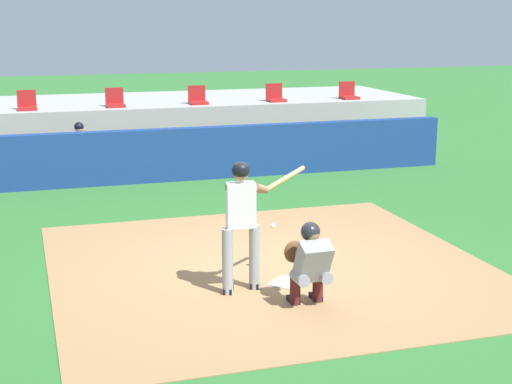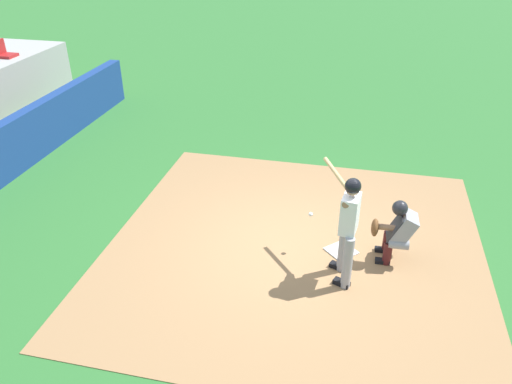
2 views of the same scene
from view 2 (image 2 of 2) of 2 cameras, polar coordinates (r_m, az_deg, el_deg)
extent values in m
plane|color=#2D6B2D|center=(8.72, 4.52, -6.21)|extent=(80.00, 80.00, 0.00)
cube|color=#9E754C|center=(8.71, 4.52, -6.18)|extent=(6.40, 6.40, 0.01)
cube|color=white|center=(8.66, 9.80, -6.70)|extent=(0.62, 0.62, 0.02)
cylinder|color=#99999E|center=(7.68, 10.51, -8.12)|extent=(0.15, 0.15, 0.92)
cylinder|color=#99999E|center=(8.00, 10.03, -6.29)|extent=(0.15, 0.15, 0.92)
cube|color=white|center=(7.41, 10.78, -2.48)|extent=(0.41, 0.29, 0.60)
sphere|color=#996B4C|center=(7.19, 11.10, 0.42)|extent=(0.21, 0.21, 0.21)
sphere|color=black|center=(7.18, 11.13, 0.66)|extent=(0.24, 0.24, 0.24)
cylinder|color=#996B4C|center=(7.38, 10.51, -0.69)|extent=(0.57, 0.13, 0.18)
cylinder|color=#996B4C|center=(7.54, 11.17, -0.05)|extent=(0.26, 0.22, 0.17)
cylinder|color=tan|center=(7.91, 9.31, 2.02)|extent=(0.75, 0.51, 0.24)
cube|color=black|center=(7.95, 9.84, -10.33)|extent=(0.21, 0.29, 0.09)
cube|color=black|center=(8.27, 9.40, -8.48)|extent=(0.21, 0.29, 0.09)
cylinder|color=gray|center=(8.34, 16.13, -5.81)|extent=(0.17, 0.32, 0.16)
cylinder|color=#4C1919|center=(8.44, 14.92, -6.88)|extent=(0.14, 0.14, 0.42)
cube|color=black|center=(8.54, 14.37, -7.77)|extent=(0.12, 0.24, 0.08)
cylinder|color=gray|center=(8.60, 16.02, -4.59)|extent=(0.17, 0.32, 0.16)
cylinder|color=#4C1919|center=(8.70, 14.85, -5.64)|extent=(0.14, 0.14, 0.42)
cube|color=black|center=(8.79, 14.32, -6.51)|extent=(0.12, 0.24, 0.08)
cube|color=gray|center=(8.36, 16.63, -3.97)|extent=(0.41, 0.45, 0.57)
cube|color=#2D2D33|center=(8.34, 15.81, -3.90)|extent=(0.39, 0.26, 0.45)
sphere|color=#996B4C|center=(8.17, 16.41, -1.93)|extent=(0.21, 0.21, 0.21)
sphere|color=#232328|center=(8.16, 16.29, -1.80)|extent=(0.25, 0.25, 0.25)
cylinder|color=#996B4C|center=(8.30, 15.10, -3.99)|extent=(0.11, 0.45, 0.10)
ellipsoid|color=brown|center=(8.24, 13.56, -4.00)|extent=(0.28, 0.13, 0.30)
sphere|color=white|center=(8.26, 6.33, -2.58)|extent=(0.07, 0.07, 0.07)
cube|color=#A51E1E|center=(16.47, -26.79, 13.87)|extent=(0.46, 0.46, 0.08)
camera|label=1|loc=(10.18, 78.80, -3.06)|focal=53.36mm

